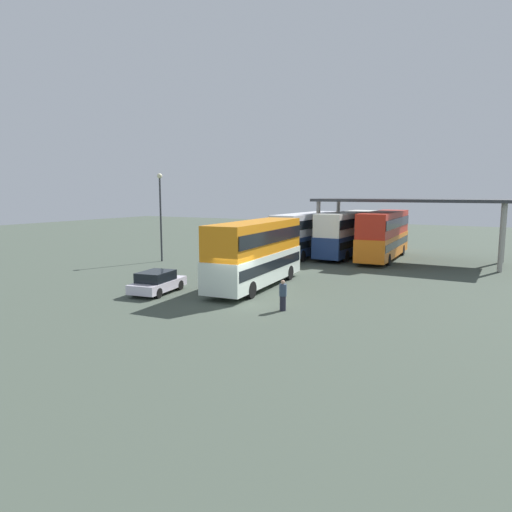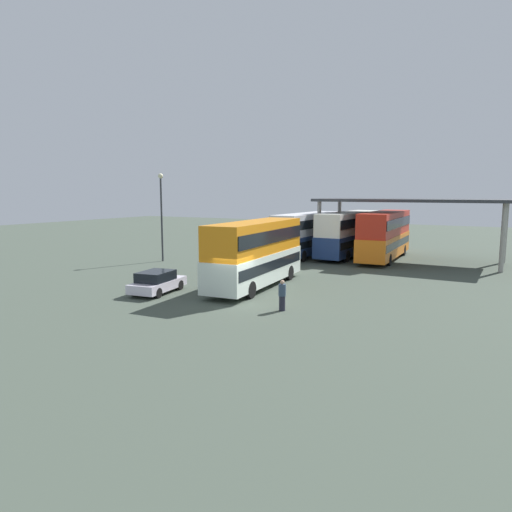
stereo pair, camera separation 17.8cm
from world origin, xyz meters
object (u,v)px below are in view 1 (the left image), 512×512
at_px(pedestrian_waiting, 283,295).
at_px(double_decker_far_right, 384,233).
at_px(double_decker_main, 256,251).
at_px(lamppost_tall, 160,206).
at_px(parked_hatchback, 157,282).
at_px(double_decker_mid_row, 348,232).
at_px(double_decker_near_canopy, 307,233).

bearing_deg(pedestrian_waiting, double_decker_far_right, -15.75).
xyz_separation_m(double_decker_main, lamppost_tall, (-12.70, 5.76, 2.53)).
bearing_deg(pedestrian_waiting, parked_hatchback, 73.49).
relative_size(double_decker_main, lamppost_tall, 1.34).
distance_m(double_decker_far_right, pedestrian_waiting, 21.14).
relative_size(double_decker_mid_row, pedestrian_waiting, 7.29).
bearing_deg(pedestrian_waiting, lamppost_tall, 42.46).
xyz_separation_m(double_decker_mid_row, pedestrian_waiting, (3.50, -21.63, -1.51)).
xyz_separation_m(lamppost_tall, pedestrian_waiting, (16.85, -10.42, -4.04)).
bearing_deg(double_decker_near_canopy, double_decker_far_right, -78.77).
height_order(double_decker_near_canopy, pedestrian_waiting, double_decker_near_canopy).
bearing_deg(parked_hatchback, double_decker_mid_row, -21.37).
height_order(double_decker_main, double_decker_near_canopy, double_decker_main).
relative_size(double_decker_near_canopy, pedestrian_waiting, 7.25).
xyz_separation_m(parked_hatchback, double_decker_mid_row, (4.93, 21.52, 1.63)).
height_order(double_decker_mid_row, double_decker_far_right, double_decker_far_right).
relative_size(double_decker_main, double_decker_far_right, 0.89).
bearing_deg(double_decker_main, pedestrian_waiting, -142.73).
distance_m(double_decker_mid_row, pedestrian_waiting, 21.96).
bearing_deg(pedestrian_waiting, double_decker_mid_row, -6.60).
height_order(double_decker_main, pedestrian_waiting, double_decker_main).
bearing_deg(double_decker_main, lamppost_tall, 61.26).
xyz_separation_m(double_decker_near_canopy, double_decker_far_right, (6.93, 1.29, 0.12)).
distance_m(double_decker_mid_row, double_decker_far_right, 3.53).
distance_m(double_decker_main, pedestrian_waiting, 6.42).
height_order(parked_hatchback, double_decker_mid_row, double_decker_mid_row).
relative_size(parked_hatchback, lamppost_tall, 0.55).
xyz_separation_m(double_decker_mid_row, lamppost_tall, (-13.35, -11.20, 2.53)).
distance_m(parked_hatchback, pedestrian_waiting, 8.44).
bearing_deg(parked_hatchback, pedestrian_waiting, -99.17).
relative_size(double_decker_near_canopy, double_decker_mid_row, 1.00).
bearing_deg(double_decker_mid_row, double_decker_main, 179.49).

